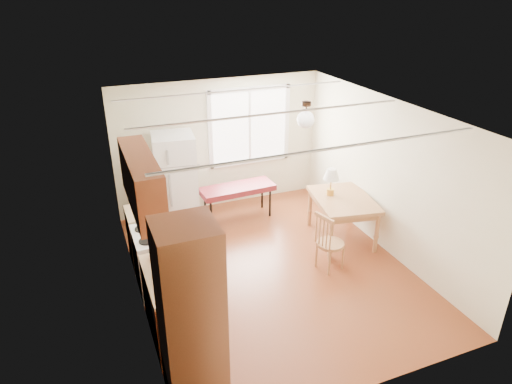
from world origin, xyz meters
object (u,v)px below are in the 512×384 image
bench (237,190)px  chair (327,239)px  refrigerator (176,181)px  dining_table (343,204)px

bench → chair: 2.24m
bench → chair: (0.67, -2.14, -0.02)m
refrigerator → chair: (1.77, -2.30, -0.31)m
dining_table → chair: bearing=-124.1°
refrigerator → chair: 2.92m
refrigerator → bench: refrigerator is taller
bench → dining_table: size_ratio=1.02×
chair → bench: bearing=93.4°
bench → dining_table: bearing=-47.8°
refrigerator → dining_table: 2.95m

